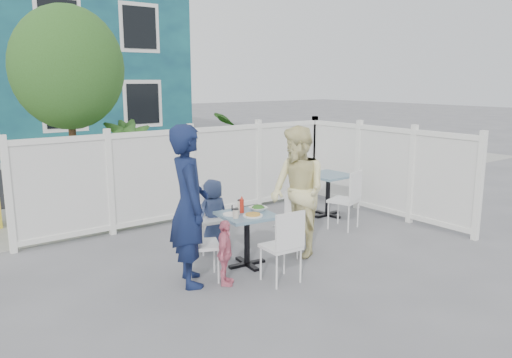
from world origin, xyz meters
TOP-DOWN VIEW (x-y plane):
  - ground at (0.00, 0.00)m, footprint 80.00×80.00m
  - near_sidewalk at (0.00, 3.80)m, footprint 24.00×2.60m
  - street at (0.00, 7.50)m, footprint 24.00×5.00m
  - far_sidewalk at (0.00, 10.60)m, footprint 24.00×1.60m
  - building at (-0.50, 14.00)m, footprint 11.00×6.00m
  - fence_back at (0.10, 2.40)m, footprint 5.86×0.08m
  - fence_right at (3.00, 0.60)m, footprint 0.08×3.66m
  - tree at (-1.60, 3.30)m, footprint 1.80×1.62m
  - potted_shrub_a at (-0.78, 3.10)m, footprint 1.16×1.16m
  - potted_shrub_b at (1.77, 3.00)m, footprint 2.01×2.08m
  - main_table at (-0.43, 0.02)m, footprint 0.74×0.74m
  - spare_table at (2.17, 1.15)m, footprint 0.76×0.76m
  - chair_left at (-1.20, 0.00)m, footprint 0.53×0.54m
  - chair_right at (0.40, 0.04)m, footprint 0.50×0.51m
  - chair_back at (-0.48, 0.89)m, footprint 0.49×0.48m
  - chair_near at (-0.42, -0.73)m, footprint 0.44×0.42m
  - chair_spare at (1.85, 0.36)m, footprint 0.55×0.54m
  - man at (-1.30, -0.04)m, footprint 0.66×0.81m
  - woman at (0.39, -0.04)m, footprint 0.80×0.96m
  - boy at (-0.40, 0.89)m, footprint 0.53×0.37m
  - toddler at (-1.00, -0.33)m, footprint 0.46×0.48m
  - plate_main at (-0.43, -0.11)m, footprint 0.25×0.25m
  - plate_side at (-0.61, 0.11)m, footprint 0.22×0.22m
  - salad_bowl at (-0.22, 0.05)m, footprint 0.23×0.23m
  - coffee_cup_a at (-0.65, -0.06)m, footprint 0.07×0.07m
  - coffee_cup_b at (-0.37, 0.24)m, footprint 0.08×0.08m
  - ketchup_bottle at (-0.45, 0.11)m, footprint 0.06×0.06m
  - salt_shaker at (-0.48, 0.24)m, footprint 0.03×0.03m
  - pepper_shaker at (-0.47, 0.28)m, footprint 0.03×0.03m

SIDE VIEW (x-z plane):
  - ground at x=0.00m, z-range 0.00..0.00m
  - street at x=0.00m, z-range 0.00..0.01m
  - near_sidewalk at x=0.00m, z-range 0.00..0.01m
  - far_sidewalk at x=0.00m, z-range 0.00..0.01m
  - toddler at x=-1.00m, z-range 0.00..0.80m
  - chair_right at x=0.40m, z-range 0.07..0.92m
  - boy at x=-0.40m, z-range 0.00..1.02m
  - chair_near at x=-0.42m, z-range 0.07..0.98m
  - chair_left at x=-1.20m, z-range 0.07..0.98m
  - main_table at x=-0.43m, z-range 0.19..0.90m
  - chair_back at x=-0.48m, z-range 0.08..1.02m
  - chair_spare at x=1.85m, z-range 0.08..1.05m
  - spare_table at x=2.17m, z-range 0.21..0.97m
  - plate_side at x=-0.61m, z-range 0.70..0.72m
  - plate_main at x=-0.43m, z-range 0.70..0.72m
  - salad_bowl at x=-0.22m, z-range 0.70..0.76m
  - pepper_shaker at x=-0.47m, z-range 0.70..0.77m
  - salt_shaker at x=-0.48m, z-range 0.70..0.78m
  - coffee_cup_a at x=-0.65m, z-range 0.70..0.82m
  - coffee_cup_b at x=-0.37m, z-range 0.70..0.83m
  - fence_right at x=3.00m, z-range -0.02..1.58m
  - fence_back at x=0.10m, z-range -0.02..1.58m
  - ketchup_bottle at x=-0.45m, z-range 0.70..0.88m
  - potted_shrub_a at x=-0.78m, z-range 0.00..1.73m
  - potted_shrub_b at x=1.77m, z-range 0.00..1.77m
  - woman at x=0.39m, z-range 0.00..1.80m
  - man at x=-1.30m, z-range 0.00..1.92m
  - tree at x=-1.60m, z-range 0.80..4.39m
  - building at x=-0.50m, z-range 0.00..6.00m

